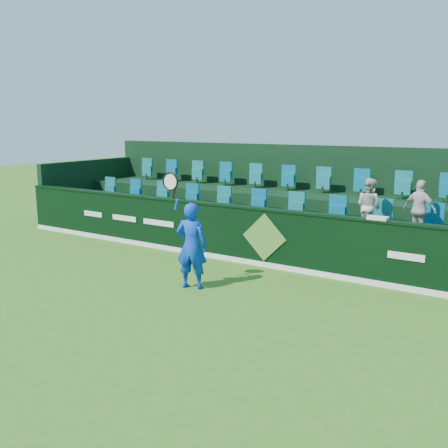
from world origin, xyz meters
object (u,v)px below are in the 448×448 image
Objects in this scene: spectator_left at (369,206)px; towel at (378,218)px; spectator_middle at (420,210)px; tennis_player at (191,245)px.

towel is (0.51, -1.12, -0.04)m from spectator_left.
towel is at bearing 137.99° from spectator_left.
tennis_player is at bearing 62.95° from spectator_middle.
spectator_left is 1.08m from spectator_middle.
spectator_middle is at bearing -156.57° from spectator_left.
spectator_left is at bearing 20.36° from spectator_middle.
towel is at bearing 35.79° from tennis_player.
tennis_player is 6.03× the size of towel.
spectator_left is at bearing 114.55° from towel.
tennis_player is 1.89× the size of spectator_left.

